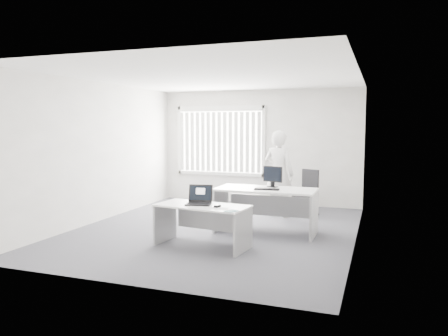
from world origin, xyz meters
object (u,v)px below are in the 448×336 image
(office_chair, at_px, (306,200))
(monitor, at_px, (273,177))
(laptop, at_px, (198,195))
(desk_near, at_px, (202,217))
(person, at_px, (279,174))
(desk_far, at_px, (266,201))

(office_chair, height_order, monitor, monitor)
(laptop, distance_m, monitor, 1.67)
(desk_near, relative_size, office_chair, 1.60)
(person, height_order, monitor, person)
(laptop, bearing_deg, monitor, 47.50)
(person, bearing_deg, desk_near, 92.45)
(desk_near, bearing_deg, office_chair, 77.43)
(laptop, bearing_deg, person, 64.34)
(person, distance_m, laptop, 2.77)
(person, bearing_deg, monitor, 113.35)
(desk_near, bearing_deg, person, 83.94)
(office_chair, relative_size, person, 0.53)
(office_chair, bearing_deg, desk_near, -86.75)
(person, bearing_deg, office_chair, -120.16)
(desk_near, relative_size, person, 0.85)
(person, xyz_separation_m, monitor, (0.17, -1.26, 0.09))
(office_chair, bearing_deg, person, -112.85)
(desk_near, height_order, monitor, monitor)
(desk_near, xyz_separation_m, person, (0.64, 2.68, 0.43))
(desk_near, relative_size, desk_far, 0.87)
(office_chair, height_order, laptop, laptop)
(monitor, bearing_deg, office_chair, 95.34)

